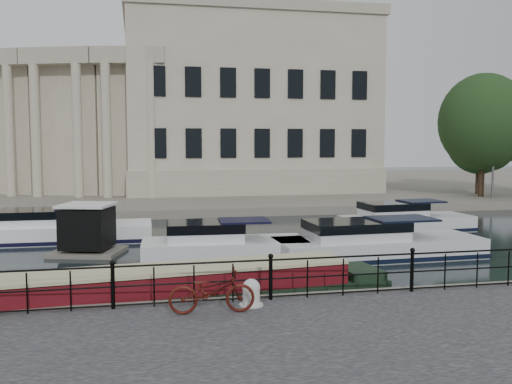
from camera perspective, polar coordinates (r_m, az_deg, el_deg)
ground_plane at (r=17.44m, az=-0.26°, el=-10.47°), size 160.00×160.00×0.00m
far_bank at (r=55.74m, az=-8.34°, el=0.49°), size 120.00×42.00×0.55m
railing at (r=15.01m, az=1.48°, el=-8.31°), size 24.14×0.14×1.22m
civic_building at (r=51.28m, az=-9.26°, el=7.65°), size 53.55×31.84×16.85m
bicycle at (r=13.92m, az=-4.45°, el=-9.84°), size 2.11×0.85×1.09m
mooring_bollard at (r=14.56m, az=-0.48°, el=-10.07°), size 0.61×0.61×0.68m
narrowboat at (r=16.27m, az=-10.09°, el=-10.36°), size 13.98×3.38×1.51m
harbour_hut at (r=24.77m, az=-16.50°, el=-3.78°), size 3.31×3.00×2.17m
cabin_cruisers at (r=25.54m, az=0.33°, el=-4.64°), size 24.89×9.57×1.99m
trees at (r=48.14m, az=23.87°, el=5.92°), size 12.26×8.21×9.45m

